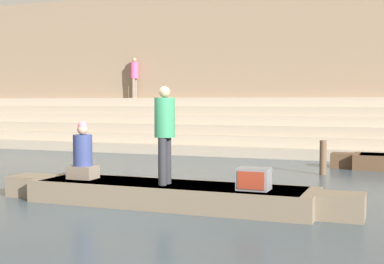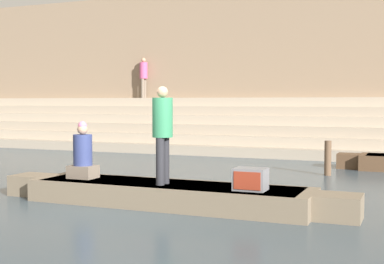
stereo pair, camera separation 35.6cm
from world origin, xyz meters
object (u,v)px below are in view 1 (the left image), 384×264
(tv_set, at_px, (254,179))
(person_on_steps, at_px, (134,75))
(person_rowing, at_px, (83,156))
(person_standing, at_px, (165,128))
(rowboat_main, at_px, (169,194))
(mooring_post, at_px, (323,158))

(tv_set, height_order, person_on_steps, person_on_steps)
(person_rowing, relative_size, person_on_steps, 0.65)
(person_standing, bearing_deg, rowboat_main, 89.78)
(person_standing, distance_m, person_rowing, 1.92)
(person_rowing, bearing_deg, person_standing, 8.36)
(rowboat_main, height_order, mooring_post, mooring_post)
(person_standing, bearing_deg, tv_set, 11.58)
(mooring_post, relative_size, person_on_steps, 0.53)
(person_on_steps, bearing_deg, person_rowing, 145.66)
(person_standing, height_order, person_on_steps, person_on_steps)
(rowboat_main, height_order, person_standing, person_standing)
(person_standing, relative_size, person_on_steps, 1.04)
(tv_set, relative_size, mooring_post, 0.60)
(person_rowing, bearing_deg, rowboat_main, 12.46)
(person_rowing, height_order, person_on_steps, person_on_steps)
(person_standing, relative_size, person_rowing, 1.59)
(person_standing, xyz_separation_m, person_on_steps, (-6.69, 11.90, 1.66))
(rowboat_main, height_order, person_on_steps, person_on_steps)
(person_standing, height_order, person_rowing, person_standing)
(person_rowing, relative_size, mooring_post, 1.24)
(mooring_post, bearing_deg, rowboat_main, -111.87)
(tv_set, bearing_deg, rowboat_main, 168.81)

